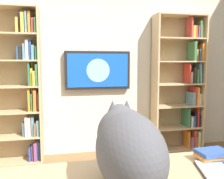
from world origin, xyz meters
TOP-DOWN VIEW (x-y plane):
  - wall_back at (0.00, -2.23)m, footprint 4.52×0.06m
  - bookshelf_left at (-1.30, -2.06)m, footprint 0.76×0.28m
  - bookshelf_right at (1.11, -2.06)m, footprint 0.93×0.28m
  - wall_mounted_tv at (-0.02, -2.15)m, footprint 0.93×0.07m
  - cat at (0.21, 0.28)m, footprint 0.31×0.66m
  - desk_book_stack at (-0.33, 0.12)m, footprint 0.20×0.15m

SIDE VIEW (x-z plane):
  - desk_book_stack at x=-0.33m, z-range 0.77..0.84m
  - cat at x=0.21m, z-range 0.77..1.14m
  - bookshelf_left at x=-1.30m, z-range -0.02..1.99m
  - bookshelf_right at x=1.11m, z-range 0.01..2.04m
  - wall_mounted_tv at x=-0.02m, z-range 0.94..1.48m
  - wall_back at x=0.00m, z-range 0.00..2.70m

